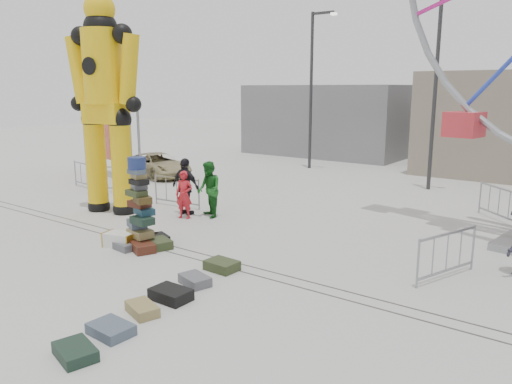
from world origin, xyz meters
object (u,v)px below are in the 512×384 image
Objects in this scene: parked_suv at (158,165)px; crash_test_dummy at (105,97)px; lamp_post_right at (438,81)px; steamer_trunk at (120,240)px; banner_scaffold at (109,122)px; barricade_dummy_a at (87,176)px; barricade_dummy_b at (117,180)px; barricade_dummy_c at (177,192)px; pedestrian_red at (184,195)px; pedestrian_green at (209,190)px; barricade_wheel_front at (447,255)px; pedestrian_black at (186,187)px; suitcase_tower at (141,222)px; barricade_wheel_back at (499,204)px; lamp_post_left at (313,83)px.

crash_test_dummy is at bearing -132.29° from parked_suv.
steamer_trunk is at bearing -108.50° from lamp_post_right.
banner_scaffold reaches higher than parked_suv.
barricade_dummy_a is (-7.62, 4.38, 0.35)m from steamer_trunk.
banner_scaffold is at bearing 129.17° from steamer_trunk.
barricade_dummy_c is at bearing -23.76° from barricade_dummy_b.
steamer_trunk is 0.53× the size of pedestrian_red.
pedestrian_green is at bearing 78.73° from steamer_trunk.
barricade_wheel_front is (13.62, -1.70, 0.00)m from barricade_dummy_b.
parked_suv is (0.19, 3.89, 0.01)m from barricade_dummy_a.
barricade_dummy_c is at bearing 102.36° from steamer_trunk.
steamer_trunk is 3.86m from pedestrian_black.
steamer_trunk is at bearing -118.26° from suitcase_tower.
parked_suv reaches higher than barricade_dummy_b.
barricade_dummy_c is (3.74, -0.31, 0.00)m from barricade_dummy_b.
barricade_wheel_front is at bearing 34.29° from suitcase_tower.
barricade_dummy_a and barricade_wheel_front have the same top height.
barricade_wheel_back reaches higher than steamer_trunk.
suitcase_tower reaches higher than barricade_dummy_c.
suitcase_tower reaches higher than barricade_dummy_a.
barricade_wheel_front is (11.18, 0.50, -3.37)m from crash_test_dummy.
barricade_wheel_back is at bearing 24.24° from barricade_dummy_a.
lamp_post_left is 4.00× the size of barricade_wheel_front.
lamp_post_right is at bearing 95.58° from pedestrian_green.
pedestrian_black is (-5.35, -9.24, -3.52)m from lamp_post_right.
barricade_wheel_back is (7.25, 8.68, -0.13)m from suitcase_tower.
barricade_wheel_front is at bearing -70.91° from lamp_post_right.
pedestrian_red is 8.38m from parked_suv.
suitcase_tower is at bearing -121.63° from parked_suv.
barricade_dummy_c and barricade_wheel_back have the same top height.
pedestrian_red is (2.68, 0.86, -3.13)m from crash_test_dummy.
barricade_dummy_a is 5.52m from barricade_dummy_c.
parked_suv reaches higher than barricade_dummy_a.
pedestrian_black is at bearing -103.99° from barricade_wheel_back.
barricade_dummy_c is at bearing -109.77° from barricade_wheel_back.
pedestrian_red is 0.83m from pedestrian_green.
pedestrian_black reaches higher than barricade_dummy_a.
lamp_post_left reaches higher than barricade_wheel_back.
steamer_trunk is at bearing -47.23° from crash_test_dummy.
lamp_post_right reaches higher than barricade_wheel_back.
lamp_post_right is 14.86m from banner_scaffold.
suitcase_tower is at bearing -20.50° from banner_scaffold.
suitcase_tower is 0.33× the size of crash_test_dummy.
barricade_dummy_b is (3.31, -2.30, -2.06)m from banner_scaffold.
banner_scaffold is 2.43× the size of barricade_dummy_a.
suitcase_tower is 1.22× the size of barricade_wheel_back.
banner_scaffold is 2.43× the size of barricade_wheel_front.
barricade_wheel_front is 8.51m from pedestrian_red.
suitcase_tower is at bearing -62.04° from barricade_dummy_c.
lamp_post_right is 4.00× the size of barricade_wheel_front.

